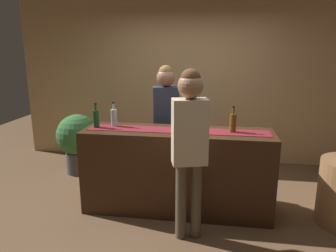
{
  "coord_description": "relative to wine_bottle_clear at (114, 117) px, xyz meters",
  "views": [
    {
      "loc": [
        0.44,
        -3.56,
        1.95
      ],
      "look_at": [
        -0.11,
        0.0,
        1.05
      ],
      "focal_mm": 34.09,
      "sensor_mm": 36.0,
      "label": 1
    }
  ],
  "objects": [
    {
      "name": "customer_sipping",
      "position": [
        0.98,
        -0.65,
        -0.02
      ],
      "size": [
        0.38,
        0.28,
        1.75
      ],
      "rotation": [
        0.0,
        0.0,
        0.27
      ],
      "color": "brown",
      "rests_on": "ground"
    },
    {
      "name": "bar_counter",
      "position": [
        0.79,
        -0.08,
        -0.61
      ],
      "size": [
        2.23,
        0.6,
        1.0
      ],
      "primitive_type": "cube",
      "color": "#3D2314",
      "rests_on": "ground"
    },
    {
      "name": "counter_runner_cloth",
      "position": [
        0.79,
        -0.08,
        -0.11
      ],
      "size": [
        2.11,
        0.28,
        0.01
      ],
      "primitive_type": "cube",
      "color": "maroon",
      "rests_on": "bar_counter"
    },
    {
      "name": "wine_bottle_clear",
      "position": [
        0.0,
        0.0,
        0.0
      ],
      "size": [
        0.07,
        0.07,
        0.3
      ],
      "color": "#B2C6C1",
      "rests_on": "bar_counter"
    },
    {
      "name": "ground_plane",
      "position": [
        0.79,
        -0.08,
        -1.12
      ],
      "size": [
        10.0,
        10.0,
        0.0
      ],
      "primitive_type": "plane",
      "color": "brown"
    },
    {
      "name": "potted_plant_tall",
      "position": [
        -0.9,
        0.87,
        -0.57
      ],
      "size": [
        0.64,
        0.64,
        0.94
      ],
      "color": "#4C4C51",
      "rests_on": "ground"
    },
    {
      "name": "wine_glass_mid_counter",
      "position": [
        0.8,
        -0.09,
        -0.01
      ],
      "size": [
        0.07,
        0.07,
        0.14
      ],
      "color": "silver",
      "rests_on": "bar_counter"
    },
    {
      "name": "wine_bottle_amber",
      "position": [
        1.42,
        -0.07,
        0.0
      ],
      "size": [
        0.07,
        0.07,
        0.3
      ],
      "color": "brown",
      "rests_on": "bar_counter"
    },
    {
      "name": "wine_glass_near_customer",
      "position": [
        0.94,
        -0.19,
        -0.01
      ],
      "size": [
        0.07,
        0.07,
        0.14
      ],
      "color": "silver",
      "rests_on": "bar_counter"
    },
    {
      "name": "bartender",
      "position": [
        0.56,
        0.5,
        -0.05
      ],
      "size": [
        0.37,
        0.27,
        1.72
      ],
      "rotation": [
        0.0,
        0.0,
        3.36
      ],
      "color": "#26262B",
      "rests_on": "ground"
    },
    {
      "name": "back_wall",
      "position": [
        0.79,
        1.82,
        0.33
      ],
      "size": [
        6.0,
        0.12,
        2.9
      ],
      "primitive_type": "cube",
      "color": "tan",
      "rests_on": "ground"
    },
    {
      "name": "wine_bottle_green",
      "position": [
        -0.19,
        -0.1,
        0.0
      ],
      "size": [
        0.07,
        0.07,
        0.3
      ],
      "color": "#194723",
      "rests_on": "bar_counter"
    }
  ]
}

